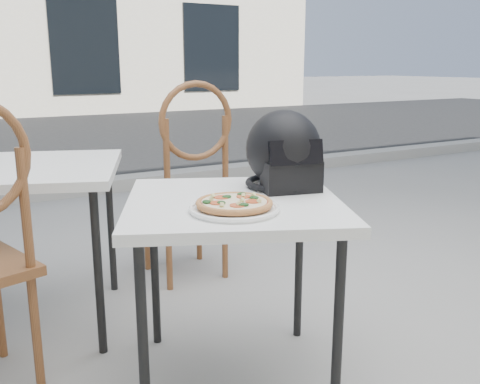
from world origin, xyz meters
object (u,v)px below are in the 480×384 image
cafe_chair_main (189,172)px  cafe_table_side (26,180)px  pizza (234,203)px  plate (234,209)px  cafe_table_main (234,217)px  helmet (284,153)px

cafe_chair_main → cafe_table_side: cafe_chair_main is taller
pizza → cafe_table_side: (-0.51, 1.02, -0.06)m
plate → pizza: (-0.00, 0.00, 0.02)m
plate → cafe_table_main: bearing=62.2°
plate → cafe_chair_main: size_ratio=0.32×
pizza → helmet: bearing=32.5°
cafe_table_main → pizza: bearing=-117.8°
cafe_chair_main → cafe_table_side: size_ratio=1.09×
pizza → cafe_table_side: bearing=116.8°
cafe_table_main → plate: 0.18m
pizza → cafe_chair_main: bearing=73.2°
helmet → cafe_chair_main: cafe_chair_main is taller
cafe_table_main → cafe_chair_main: (0.27, 1.01, -0.04)m
pizza → helmet: size_ratio=0.90×
plate → cafe_table_side: size_ratio=0.35×
pizza → cafe_chair_main: size_ratio=0.30×
helmet → cafe_table_side: helmet is taller
cafe_table_main → pizza: pizza is taller
plate → cafe_chair_main: bearing=73.2°
plate → pizza: 0.02m
cafe_chair_main → cafe_table_side: 0.88m
pizza → helmet: 0.42m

